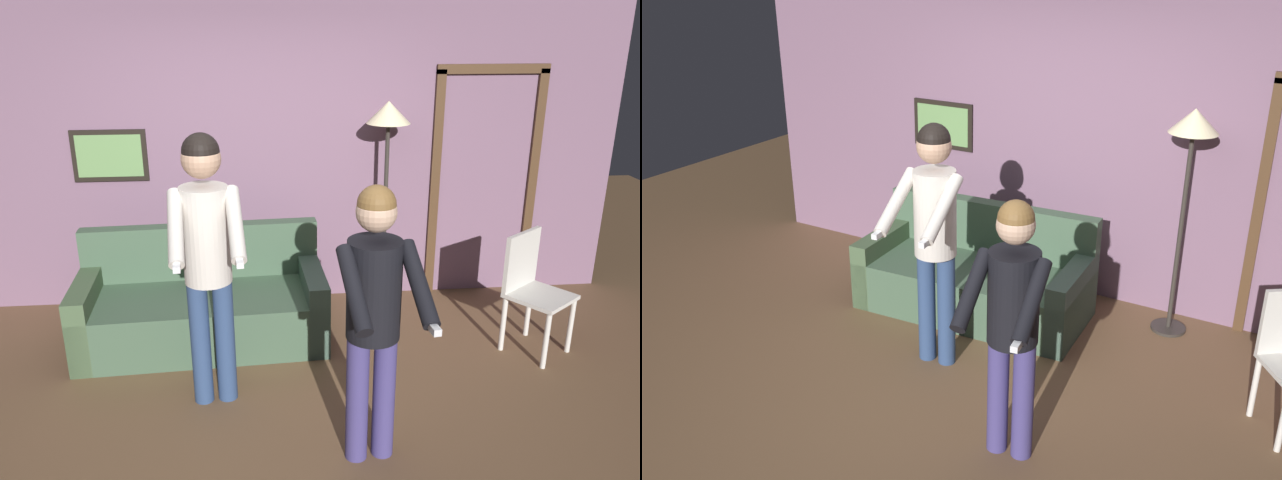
{
  "view_description": "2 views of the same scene",
  "coord_description": "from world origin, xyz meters",
  "views": [
    {
      "loc": [
        0.04,
        -3.43,
        2.47
      ],
      "look_at": [
        0.35,
        -0.15,
        1.28
      ],
      "focal_mm": 35.0,
      "sensor_mm": 36.0,
      "label": 1
    },
    {
      "loc": [
        2.16,
        -3.65,
        2.94
      ],
      "look_at": [
        0.12,
        -0.14,
        1.22
      ],
      "focal_mm": 40.0,
      "sensor_mm": 36.0,
      "label": 2
    }
  ],
  "objects": [
    {
      "name": "back_wall_assembly",
      "position": [
        0.02,
        1.9,
        1.3
      ],
      "size": [
        6.4,
        0.1,
        2.6
      ],
      "color": "slate",
      "rests_on": "ground_plane"
    },
    {
      "name": "ground_plane",
      "position": [
        0.0,
        0.0,
        0.0
      ],
      "size": [
        12.0,
        12.0,
        0.0
      ],
      "primitive_type": "plane",
      "color": "brown"
    },
    {
      "name": "torchiere_lamp",
      "position": [
        1.07,
        1.58,
        1.54
      ],
      "size": [
        0.36,
        0.36,
        1.82
      ],
      "color": "#332D28",
      "rests_on": "ground_plane"
    },
    {
      "name": "person_standing_left",
      "position": [
        -0.32,
        0.24,
        1.12
      ],
      "size": [
        0.48,
        0.71,
        1.82
      ],
      "color": "navy",
      "rests_on": "ground_plane"
    },
    {
      "name": "couch",
      "position": [
        -0.47,
        1.1,
        0.28
      ],
      "size": [
        1.94,
        0.95,
        0.87
      ],
      "color": "#425C44",
      "rests_on": "ground_plane"
    },
    {
      "name": "person_standing_right",
      "position": [
        0.62,
        -0.43,
        0.99
      ],
      "size": [
        0.48,
        0.61,
        1.66
      ],
      "color": "#423A77",
      "rests_on": "ground_plane"
    },
    {
      "name": "dining_chair_distant",
      "position": [
        2.05,
        0.75,
        0.53
      ],
      "size": [
        0.59,
        0.59,
        0.93
      ],
      "color": "silver",
      "rests_on": "ground_plane"
    }
  ]
}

